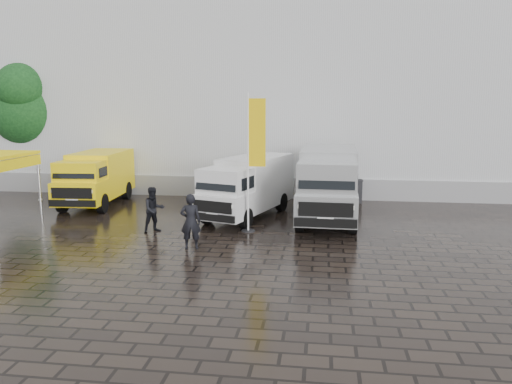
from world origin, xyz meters
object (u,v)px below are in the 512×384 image
van_white (247,188)px  van_silver (328,185)px  person_front (191,221)px  van_yellow (96,179)px  person_tent (154,209)px  wheelie_bin (355,191)px  flagpole (253,156)px

van_white → van_silver: 3.27m
van_white → person_front: 4.91m
van_yellow → person_tent: size_ratio=3.15×
van_white → wheelie_bin: size_ratio=5.07×
van_yellow → person_front: 8.75m
wheelie_bin → person_tent: bearing=-141.6°
flagpole → van_silver: bearing=40.2°
van_white → van_silver: van_silver is taller
van_yellow → van_silver: size_ratio=0.80×
person_tent → person_front: bearing=-85.4°
flagpole → person_tent: flagpole is taller
van_silver → person_front: size_ratio=3.60×
person_front → flagpole: bearing=-133.6°
van_yellow → van_white: bearing=-15.5°
van_yellow → van_silver: van_silver is taller
van_silver → wheelie_bin: bearing=72.5°
van_silver → flagpole: bearing=-138.2°
flagpole → wheelie_bin: (3.98, 6.01, -2.23)m
van_yellow → flagpole: 8.81m
van_white → person_front: bearing=-85.1°
van_yellow → van_silver: bearing=-12.3°
person_front → wheelie_bin: bearing=-133.0°
flagpole → van_yellow: bearing=153.9°
person_tent → van_white: bearing=3.8°
flagpole → wheelie_bin: bearing=56.5°
van_yellow → flagpole: flagpole is taller
van_yellow → person_front: size_ratio=2.87×
van_white → person_tent: van_white is taller
van_white → wheelie_bin: bearing=56.8°
van_white → person_tent: bearing=-118.7°
van_silver → person_front: 6.43m
wheelie_bin → person_tent: person_tent is taller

